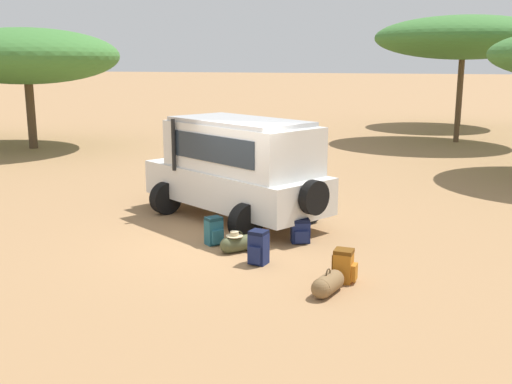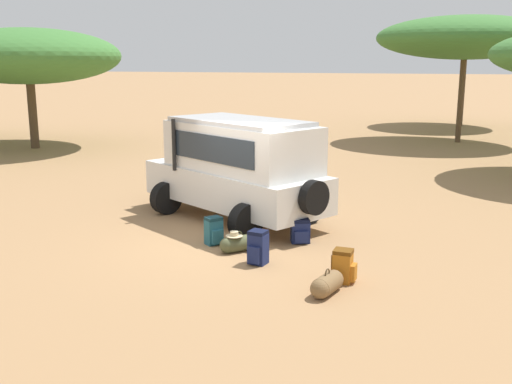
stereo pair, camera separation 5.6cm
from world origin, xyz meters
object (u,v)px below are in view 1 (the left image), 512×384
duffel_bag_low_black_case (239,243)px  duffel_bag_soft_canvas (328,284)px  backpack_outermost (300,231)px  acacia_tree_centre_back (463,38)px  backpack_cluster_center (258,248)px  acacia_tree_right_mid (464,41)px  safari_vehicle (237,167)px  acacia_tree_left_mid (26,56)px  backpack_beside_front_wheel (214,231)px  backpack_near_rear_wheel (344,266)px

duffel_bag_low_black_case → duffel_bag_soft_canvas: duffel_bag_soft_canvas is taller
backpack_outermost → acacia_tree_centre_back: (3.22, 17.64, 4.51)m
backpack_cluster_center → acacia_tree_right_mid: 27.24m
backpack_outermost → duffel_bag_low_black_case: backpack_outermost is taller
duffel_bag_low_black_case → acacia_tree_centre_back: size_ratio=0.09×
safari_vehicle → acacia_tree_left_mid: acacia_tree_left_mid is taller
safari_vehicle → backpack_beside_front_wheel: 2.28m
duffel_bag_soft_canvas → acacia_tree_left_mid: bearing=141.1°
duffel_bag_soft_canvas → acacia_tree_centre_back: size_ratio=0.10×
backpack_outermost → duffel_bag_low_black_case: (-1.04, -0.97, -0.08)m
acacia_tree_right_mid → duffel_bag_low_black_case: bearing=-99.6°
safari_vehicle → backpack_near_rear_wheel: 4.73m
duffel_bag_low_black_case → acacia_tree_right_mid: 26.78m
backpack_near_rear_wheel → duffel_bag_soft_canvas: (-0.16, -0.62, -0.12)m
safari_vehicle → duffel_bag_soft_canvas: 5.12m
duffel_bag_soft_canvas → acacia_tree_right_mid: (2.24, 27.66, 4.66)m
backpack_beside_front_wheel → acacia_tree_right_mid: bearing=78.9°
backpack_outermost → duffel_bag_soft_canvas: backpack_outermost is taller
backpack_beside_front_wheel → backpack_near_rear_wheel: (2.96, -1.33, 0.00)m
duffel_bag_soft_canvas → acacia_tree_left_mid: acacia_tree_left_mid is taller
backpack_cluster_center → safari_vehicle: bearing=116.6°
backpack_beside_front_wheel → duffel_bag_soft_canvas: size_ratio=0.71×
safari_vehicle → backpack_beside_front_wheel: (0.21, -2.04, -1.01)m
safari_vehicle → backpack_beside_front_wheel: safari_vehicle is taller
duffel_bag_low_black_case → acacia_tree_left_mid: size_ratio=0.09×
duffel_bag_low_black_case → acacia_tree_centre_back: bearing=77.1°
acacia_tree_left_mid → acacia_tree_centre_back: 19.28m
backpack_cluster_center → acacia_tree_left_mid: size_ratio=0.08×
duffel_bag_low_black_case → acacia_tree_centre_back: 19.63m
backpack_cluster_center → duffel_bag_low_black_case: (-0.60, 0.60, -0.15)m
backpack_near_rear_wheel → duffel_bag_low_black_case: (-2.31, 1.04, -0.12)m
backpack_cluster_center → backpack_outermost: (0.44, 1.56, -0.07)m
backpack_beside_front_wheel → backpack_outermost: size_ratio=1.14×
backpack_beside_front_wheel → duffel_bag_soft_canvas: 3.42m
safari_vehicle → backpack_near_rear_wheel: size_ratio=9.02×
backpack_beside_front_wheel → duffel_bag_low_black_case: 0.72m
backpack_outermost → acacia_tree_left_mid: (-14.42, 9.90, 3.68)m
safari_vehicle → acacia_tree_centre_back: acacia_tree_centre_back is taller
backpack_outermost → acacia_tree_right_mid: 25.67m
duffel_bag_soft_canvas → acacia_tree_centre_back: bearing=84.1°
duffel_bag_low_black_case → acacia_tree_left_mid: acacia_tree_left_mid is taller
backpack_near_rear_wheel → acacia_tree_centre_back: bearing=84.3°
backpack_outermost → acacia_tree_right_mid: size_ratio=0.08×
acacia_tree_centre_back → acacia_tree_right_mid: (0.13, 7.40, 0.07)m
backpack_outermost → duffel_bag_soft_canvas: (1.11, -2.63, -0.08)m
safari_vehicle → acacia_tree_left_mid: size_ratio=0.68×
safari_vehicle → acacia_tree_right_mid: (5.25, 23.67, 3.53)m
backpack_beside_front_wheel → duffel_bag_low_black_case: backpack_beside_front_wheel is taller
backpack_outermost → duffel_bag_low_black_case: size_ratio=0.75×
acacia_tree_centre_back → acacia_tree_right_mid: 7.40m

